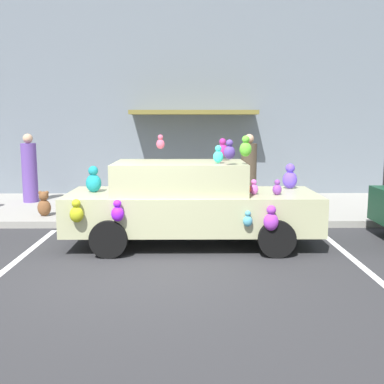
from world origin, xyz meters
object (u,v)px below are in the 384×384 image
Objects in this scene: teddy_bear_on_sidewalk at (44,204)px; pedestrian_walking_past at (30,171)px; plush_covered_car at (189,202)px; pedestrian_near_shopfront at (249,173)px.

teddy_bear_on_sidewalk is 0.32× the size of pedestrian_walking_past.
plush_covered_car is 7.88× the size of teddy_bear_on_sidewalk.
pedestrian_near_shopfront is 5.81m from pedestrian_walking_past.
pedestrian_walking_past is at bearing 174.91° from pedestrian_near_shopfront.
plush_covered_car is at bearing -114.78° from pedestrian_near_shopfront.
teddy_bear_on_sidewalk is at bearing -164.01° from pedestrian_near_shopfront.
teddy_bear_on_sidewalk is 0.32× the size of pedestrian_near_shopfront.
pedestrian_walking_past is at bearing 137.89° from plush_covered_car.
plush_covered_car is at bearing -30.49° from teddy_bear_on_sidewalk.
plush_covered_car is 5.73m from pedestrian_walking_past.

